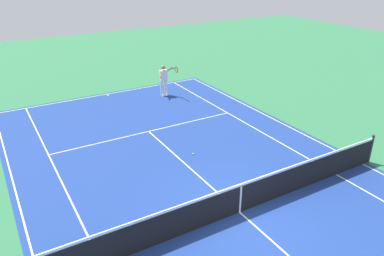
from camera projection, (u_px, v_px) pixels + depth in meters
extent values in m
plane|color=#2D7247|center=(239.00, 212.00, 10.86)|extent=(60.00, 60.00, 0.00)
cube|color=navy|center=(239.00, 212.00, 10.86)|extent=(24.20, 11.40, 0.00)
cube|color=white|center=(107.00, 94.00, 20.19)|extent=(0.05, 11.00, 0.01)
cube|color=white|center=(362.00, 164.00, 13.39)|extent=(23.80, 0.05, 0.01)
cube|color=white|center=(336.00, 174.00, 12.75)|extent=(23.80, 0.05, 0.01)
cube|color=white|center=(149.00, 131.00, 15.88)|extent=(0.05, 8.22, 0.01)
cube|color=white|center=(239.00, 212.00, 10.86)|extent=(12.80, 0.05, 0.01)
cube|color=white|center=(108.00, 95.00, 20.07)|extent=(0.30, 0.05, 0.01)
cylinder|color=#2D2D33|center=(371.00, 149.00, 13.30)|extent=(0.10, 0.10, 1.08)
cube|color=black|center=(240.00, 200.00, 10.68)|extent=(0.02, 11.60, 0.88)
cube|color=white|center=(241.00, 185.00, 10.47)|extent=(0.04, 11.60, 0.06)
cube|color=white|center=(240.00, 200.00, 10.68)|extent=(0.04, 0.06, 0.88)
cylinder|color=white|center=(162.00, 87.00, 19.81)|extent=(0.15, 0.15, 0.74)
cube|color=white|center=(163.00, 95.00, 19.94)|extent=(0.28, 0.12, 0.09)
cylinder|color=white|center=(166.00, 87.00, 19.93)|extent=(0.15, 0.15, 0.74)
cube|color=white|center=(166.00, 94.00, 20.06)|extent=(0.28, 0.12, 0.09)
cube|color=white|center=(163.00, 75.00, 19.60)|extent=(0.26, 0.39, 0.56)
sphere|color=#9E704C|center=(163.00, 67.00, 19.42)|extent=(0.23, 0.23, 0.23)
cylinder|color=#9E704C|center=(160.00, 75.00, 19.28)|extent=(0.42, 0.20, 0.26)
cylinder|color=#9E704C|center=(169.00, 69.00, 19.47)|extent=(0.42, 0.24, 0.30)
cylinder|color=#232326|center=(173.00, 68.00, 19.21)|extent=(0.28, 0.05, 0.04)
torus|color=#232326|center=(176.00, 70.00, 18.99)|extent=(0.31, 0.04, 0.31)
cylinder|color=#C6D84C|center=(176.00, 70.00, 18.99)|extent=(0.27, 0.02, 0.27)
sphere|color=#CCE01E|center=(193.00, 154.00, 14.00)|extent=(0.07, 0.07, 0.07)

